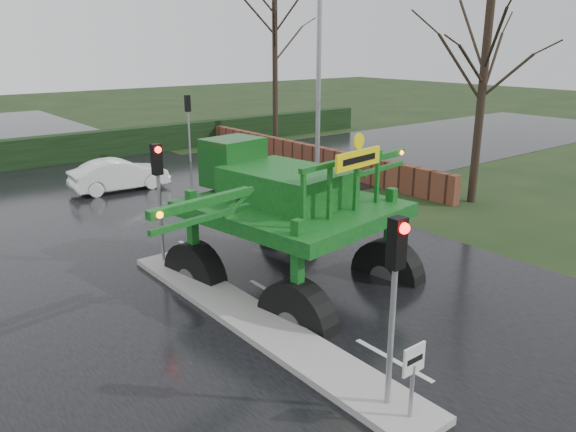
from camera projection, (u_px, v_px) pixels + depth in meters
ground at (393, 361)px, 11.29m from camera, size 140.00×140.00×0.00m
road_main at (166, 234)px, 18.77m from camera, size 14.00×80.00×0.02m
road_cross at (99, 197)px, 23.26m from camera, size 80.00×12.00×0.02m
median_island at (254, 321)px, 12.74m from camera, size 1.20×10.00×0.16m
hedge_row at (41, 151)px, 29.02m from camera, size 44.00×0.90×1.50m
brick_wall at (295, 153)px, 29.32m from camera, size 0.40×20.00×1.20m
keep_left_sign at (413, 370)px, 9.08m from camera, size 0.50×0.07×1.35m
traffic_signal_near at (395, 273)px, 9.00m from camera, size 0.26×0.33×3.52m
traffic_signal_mid at (158, 178)px, 15.36m from camera, size 0.26×0.33×3.52m
traffic_signal_far at (188, 113)px, 29.35m from camera, size 0.26×0.33×3.52m
street_light_right at (314, 46)px, 23.36m from camera, size 3.85×0.30×10.00m
tree_right_near at (484, 69)px, 21.08m from camera, size 5.60×5.60×9.64m
tree_right_far at (275, 36)px, 32.80m from camera, size 7.00×7.00×12.05m
crop_sprayer at (289, 218)px, 12.25m from camera, size 9.21×6.37×5.19m
white_sedan at (121, 190)px, 24.31m from camera, size 4.17×1.64×1.35m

